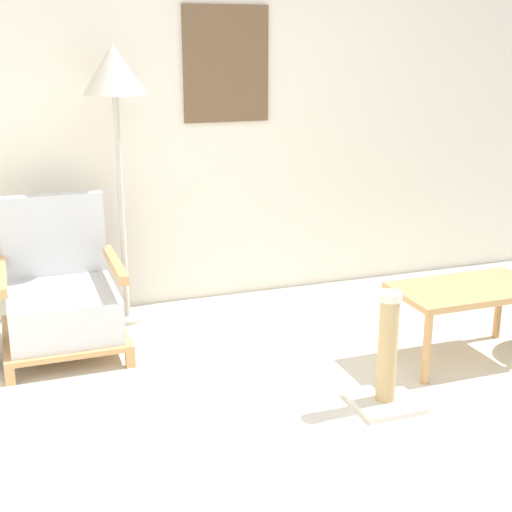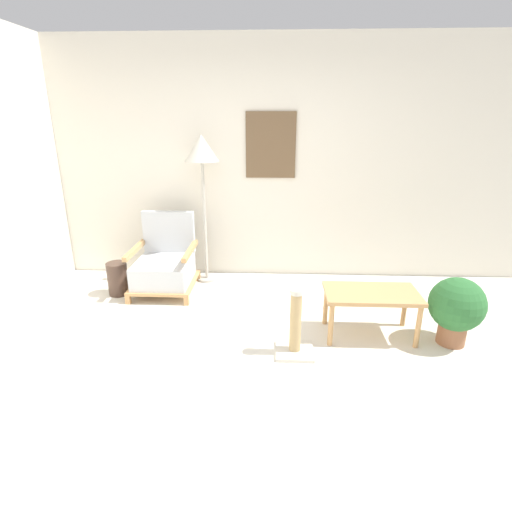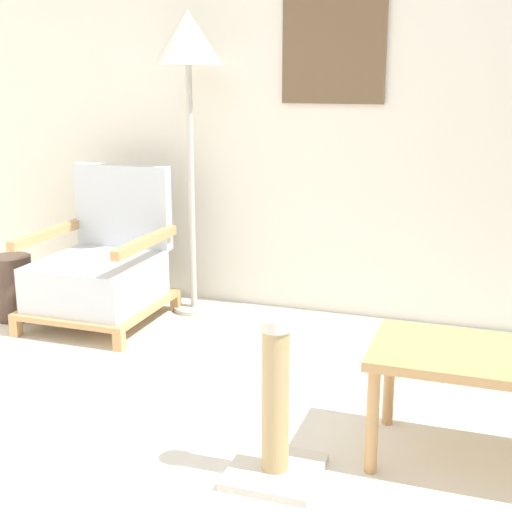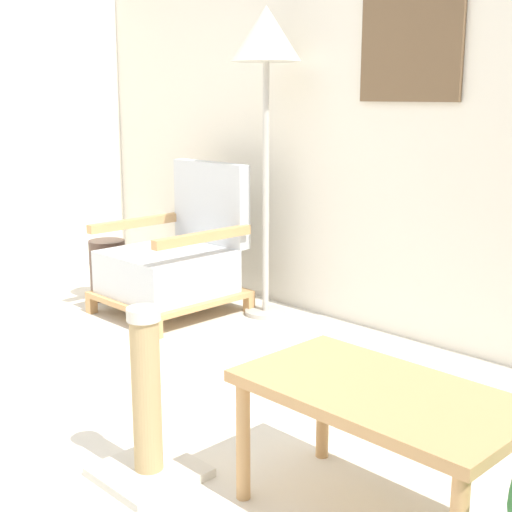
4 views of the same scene
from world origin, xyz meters
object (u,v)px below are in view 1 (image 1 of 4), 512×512
floor_lamp (114,84)px  coffee_table (468,297)px  scratching_post (387,367)px  armchair (62,299)px

floor_lamp → coffee_table: (1.65, -1.21, -1.09)m
floor_lamp → scratching_post: bearing=-57.3°
armchair → coffee_table: (2.07, -0.89, 0.07)m
scratching_post → coffee_table: bearing=25.5°
floor_lamp → scratching_post: 2.21m
armchair → coffee_table: size_ratio=1.04×
armchair → scratching_post: armchair is taller
armchair → scratching_post: (1.39, -1.21, -0.10)m
armchair → floor_lamp: size_ratio=0.50×
scratching_post → armchair: bearing=139.1°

